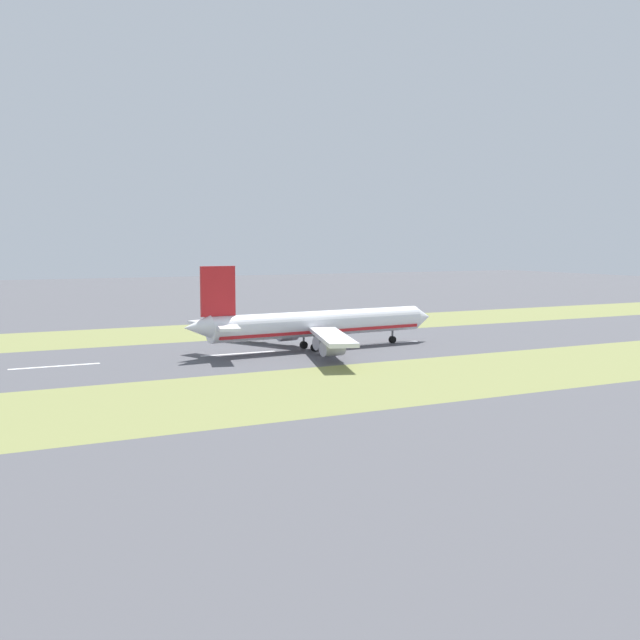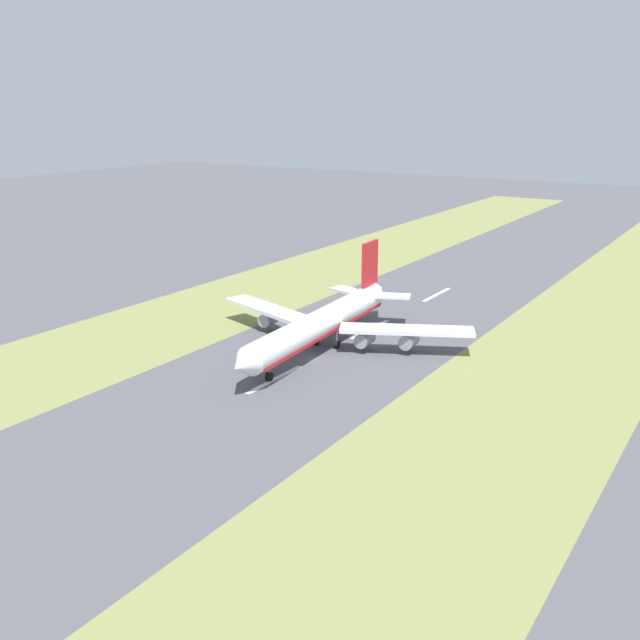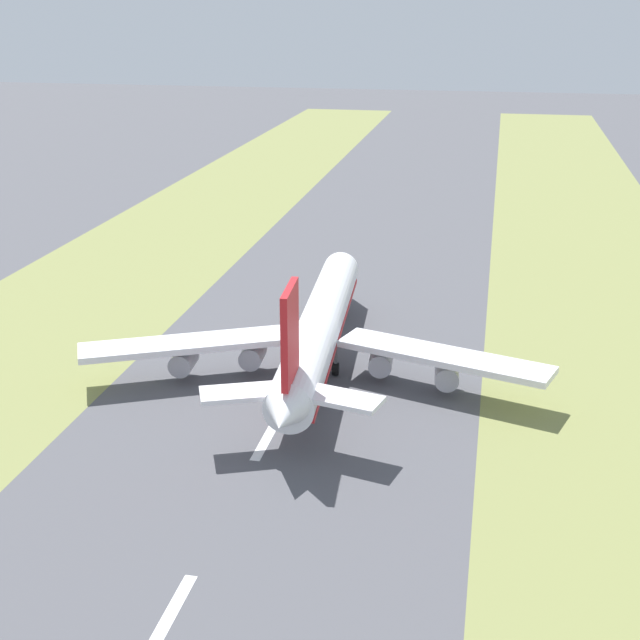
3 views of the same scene
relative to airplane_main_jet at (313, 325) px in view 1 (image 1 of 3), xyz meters
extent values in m
plane|color=#4C4C51|center=(-2.02, 7.49, -6.02)|extent=(800.00, 800.00, 0.00)
cube|color=olive|center=(-47.02, 7.49, -6.02)|extent=(40.00, 600.00, 0.01)
cube|color=olive|center=(42.98, 7.49, -6.02)|extent=(40.00, 600.00, 0.01)
cube|color=silver|center=(-2.02, -58.10, -6.01)|extent=(1.20, 18.00, 0.01)
cube|color=silver|center=(-2.02, -18.10, -6.01)|extent=(1.20, 18.00, 0.01)
cube|color=silver|center=(-2.02, 21.90, -6.01)|extent=(1.20, 18.00, 0.01)
cylinder|color=white|center=(-0.13, 1.90, 0.18)|extent=(9.78, 56.28, 6.00)
cone|color=white|center=(-2.19, 32.33, 0.18)|extent=(6.21, 5.39, 5.88)
cone|color=white|center=(1.97, -29.03, 0.98)|extent=(5.49, 6.33, 5.10)
cube|color=red|center=(-0.13, 1.90, -1.47)|extent=(9.33, 54.02, 0.70)
cube|color=white|center=(-17.10, -6.49, -0.72)|extent=(28.71, 18.06, 0.90)
cube|color=white|center=(17.82, -4.12, -0.72)|extent=(29.43, 14.72, 0.90)
cylinder|color=#93939E|center=(-8.84, -2.70, -3.17)|extent=(3.52, 5.01, 3.20)
cylinder|color=#93939E|center=(-17.58, -6.80, -3.17)|extent=(3.52, 5.01, 3.20)
cylinder|color=#93939E|center=(9.12, -1.48, -3.17)|extent=(3.52, 5.01, 3.20)
cylinder|color=#93939E|center=(18.34, -4.36, -3.17)|extent=(3.52, 5.01, 3.20)
cube|color=red|center=(1.63, -24.04, 8.68)|extent=(1.34, 8.04, 11.00)
cube|color=white|center=(-3.86, -24.41, 1.18)|extent=(10.92, 7.81, 0.60)
cube|color=white|center=(7.12, -23.67, 1.18)|extent=(10.77, 6.71, 0.60)
cylinder|color=#59595E|center=(-1.57, 23.13, -3.52)|extent=(0.50, 0.50, 3.20)
cylinder|color=black|center=(-1.57, 23.13, -5.12)|extent=(1.02, 1.86, 1.80)
cylinder|color=#59595E|center=(-2.52, -1.27, -3.52)|extent=(0.50, 0.50, 3.20)
cylinder|color=black|center=(-2.52, -1.27, -5.12)|extent=(1.02, 1.86, 1.80)
cylinder|color=#59595E|center=(2.67, -0.92, -3.52)|extent=(0.50, 0.50, 3.20)
cylinder|color=black|center=(2.67, -0.92, -5.12)|extent=(1.02, 1.86, 1.80)
camera|label=1|loc=(158.04, -77.28, 19.03)|focal=42.00mm
camera|label=2|loc=(-83.19, 135.00, 46.80)|focal=42.00mm
camera|label=3|loc=(23.09, -114.32, 44.11)|focal=50.00mm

